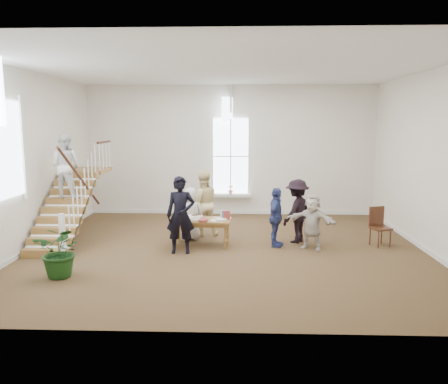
{
  "coord_description": "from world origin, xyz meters",
  "views": [
    {
      "loc": [
        0.3,
        -10.78,
        3.18
      ],
      "look_at": [
        -0.09,
        0.4,
        1.42
      ],
      "focal_mm": 35.0,
      "sensor_mm": 36.0,
      "label": 1
    }
  ],
  "objects_px": {
    "person_yellow": "(203,203)",
    "woman_cluster_b": "(297,211)",
    "woman_cluster_c": "(312,222)",
    "floor_plant": "(61,251)",
    "library_table": "(201,222)",
    "woman_cluster_a": "(276,217)",
    "side_chair": "(379,224)",
    "elderly_woman": "(190,214)",
    "police_officer": "(181,215)"
  },
  "relations": [
    {
      "from": "floor_plant",
      "to": "woman_cluster_c",
      "type": "bearing_deg",
      "value": 22.15
    },
    {
      "from": "woman_cluster_c",
      "to": "side_chair",
      "type": "height_order",
      "value": "woman_cluster_c"
    },
    {
      "from": "woman_cluster_a",
      "to": "floor_plant",
      "type": "height_order",
      "value": "woman_cluster_a"
    },
    {
      "from": "woman_cluster_c",
      "to": "woman_cluster_a",
      "type": "bearing_deg",
      "value": -162.68
    },
    {
      "from": "person_yellow",
      "to": "floor_plant",
      "type": "height_order",
      "value": "person_yellow"
    },
    {
      "from": "woman_cluster_c",
      "to": "woman_cluster_b",
      "type": "bearing_deg",
      "value": 144.62
    },
    {
      "from": "floor_plant",
      "to": "police_officer",
      "type": "bearing_deg",
      "value": 38.51
    },
    {
      "from": "library_table",
      "to": "woman_cluster_a",
      "type": "bearing_deg",
      "value": 3.65
    },
    {
      "from": "woman_cluster_a",
      "to": "floor_plant",
      "type": "bearing_deg",
      "value": 134.38
    },
    {
      "from": "woman_cluster_b",
      "to": "side_chair",
      "type": "bearing_deg",
      "value": 122.21
    },
    {
      "from": "person_yellow",
      "to": "woman_cluster_a",
      "type": "relative_size",
      "value": 1.21
    },
    {
      "from": "elderly_woman",
      "to": "woman_cluster_b",
      "type": "xyz_separation_m",
      "value": [
        2.89,
        -0.14,
        0.13
      ]
    },
    {
      "from": "person_yellow",
      "to": "side_chair",
      "type": "xyz_separation_m",
      "value": [
        4.71,
        -0.88,
        -0.37
      ]
    },
    {
      "from": "library_table",
      "to": "woman_cluster_b",
      "type": "distance_m",
      "value": 2.6
    },
    {
      "from": "woman_cluster_a",
      "to": "woman_cluster_b",
      "type": "height_order",
      "value": "woman_cluster_b"
    },
    {
      "from": "library_table",
      "to": "side_chair",
      "type": "bearing_deg",
      "value": 6.1
    },
    {
      "from": "woman_cluster_c",
      "to": "elderly_woman",
      "type": "bearing_deg",
      "value": -164.1
    },
    {
      "from": "woman_cluster_a",
      "to": "woman_cluster_c",
      "type": "distance_m",
      "value": 0.92
    },
    {
      "from": "person_yellow",
      "to": "library_table",
      "type": "bearing_deg",
      "value": 77.0
    },
    {
      "from": "library_table",
      "to": "floor_plant",
      "type": "height_order",
      "value": "floor_plant"
    },
    {
      "from": "side_chair",
      "to": "elderly_woman",
      "type": "bearing_deg",
      "value": 156.97
    },
    {
      "from": "police_officer",
      "to": "side_chair",
      "type": "height_order",
      "value": "police_officer"
    },
    {
      "from": "woman_cluster_c",
      "to": "person_yellow",
      "type": "bearing_deg",
      "value": -174.25
    },
    {
      "from": "library_table",
      "to": "police_officer",
      "type": "height_order",
      "value": "police_officer"
    },
    {
      "from": "woman_cluster_c",
      "to": "floor_plant",
      "type": "height_order",
      "value": "woman_cluster_c"
    },
    {
      "from": "elderly_woman",
      "to": "floor_plant",
      "type": "height_order",
      "value": "elderly_woman"
    },
    {
      "from": "person_yellow",
      "to": "woman_cluster_b",
      "type": "relative_size",
      "value": 1.09
    },
    {
      "from": "woman_cluster_a",
      "to": "woman_cluster_c",
      "type": "xyz_separation_m",
      "value": [
        0.9,
        -0.2,
        -0.06
      ]
    },
    {
      "from": "library_table",
      "to": "woman_cluster_c",
      "type": "height_order",
      "value": "woman_cluster_c"
    },
    {
      "from": "police_officer",
      "to": "side_chair",
      "type": "relative_size",
      "value": 1.88
    },
    {
      "from": "elderly_woman",
      "to": "woman_cluster_c",
      "type": "relative_size",
      "value": 1.02
    },
    {
      "from": "person_yellow",
      "to": "woman_cluster_b",
      "type": "bearing_deg",
      "value": 151.01
    },
    {
      "from": "side_chair",
      "to": "person_yellow",
      "type": "bearing_deg",
      "value": 150.72
    },
    {
      "from": "library_table",
      "to": "woman_cluster_a",
      "type": "distance_m",
      "value": 1.95
    },
    {
      "from": "police_officer",
      "to": "woman_cluster_c",
      "type": "distance_m",
      "value": 3.33
    },
    {
      "from": "elderly_woman",
      "to": "person_yellow",
      "type": "height_order",
      "value": "person_yellow"
    },
    {
      "from": "police_officer",
      "to": "elderly_woman",
      "type": "relative_size",
      "value": 1.31
    },
    {
      "from": "library_table",
      "to": "person_yellow",
      "type": "distance_m",
      "value": 1.14
    },
    {
      "from": "police_officer",
      "to": "person_yellow",
      "type": "relative_size",
      "value": 1.02
    },
    {
      "from": "library_table",
      "to": "woman_cluster_b",
      "type": "height_order",
      "value": "woman_cluster_b"
    },
    {
      "from": "police_officer",
      "to": "woman_cluster_b",
      "type": "bearing_deg",
      "value": 18.08
    },
    {
      "from": "police_officer",
      "to": "elderly_woman",
      "type": "distance_m",
      "value": 1.27
    },
    {
      "from": "person_yellow",
      "to": "woman_cluster_b",
      "type": "xyz_separation_m",
      "value": [
        2.59,
        -0.64,
        -0.08
      ]
    },
    {
      "from": "police_officer",
      "to": "woman_cluster_a",
      "type": "distance_m",
      "value": 2.48
    },
    {
      "from": "elderly_woman",
      "to": "woman_cluster_b",
      "type": "bearing_deg",
      "value": 176.9
    },
    {
      "from": "woman_cluster_c",
      "to": "side_chair",
      "type": "distance_m",
      "value": 1.87
    },
    {
      "from": "woman_cluster_c",
      "to": "floor_plant",
      "type": "xyz_separation_m",
      "value": [
        -5.56,
        -2.26,
        -0.16
      ]
    },
    {
      "from": "person_yellow",
      "to": "side_chair",
      "type": "distance_m",
      "value": 4.8
    },
    {
      "from": "elderly_woman",
      "to": "woman_cluster_b",
      "type": "distance_m",
      "value": 2.9
    },
    {
      "from": "person_yellow",
      "to": "woman_cluster_a",
      "type": "bearing_deg",
      "value": 136.17
    }
  ]
}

